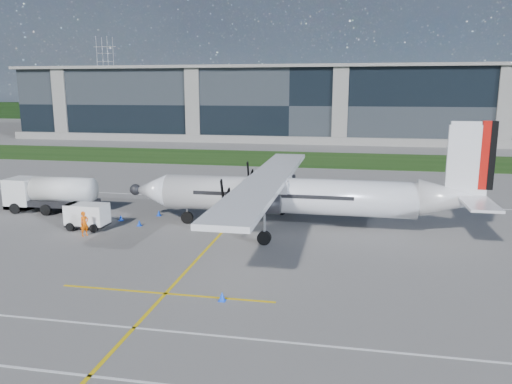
{
  "coord_description": "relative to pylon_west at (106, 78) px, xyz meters",
  "views": [
    {
      "loc": [
        12.52,
        -29.73,
        10.76
      ],
      "look_at": [
        5.06,
        9.02,
        2.62
      ],
      "focal_mm": 35.0,
      "sensor_mm": 36.0,
      "label": 1
    }
  ],
  "objects": [
    {
      "name": "pylon_west",
      "position": [
        0.0,
        0.0,
        0.0
      ],
      "size": [
        9.0,
        4.6,
        30.0
      ],
      "primitive_type": null,
      "color": "gray",
      "rests_on": "ground"
    },
    {
      "name": "safety_cone_stbdwing",
      "position": [
        86.64,
        -127.96,
        -14.75
      ],
      "size": [
        0.36,
        0.36,
        0.5
      ],
      "primitive_type": "cone",
      "color": "blue",
      "rests_on": "ground"
    },
    {
      "name": "terminal_building",
      "position": [
        80.0,
        -70.0,
        -7.5
      ],
      "size": [
        120.0,
        20.0,
        15.0
      ],
      "primitive_type": "cube",
      "color": "black",
      "rests_on": "ground"
    },
    {
      "name": "ground",
      "position": [
        80.0,
        -110.0,
        -15.0
      ],
      "size": [
        400.0,
        400.0,
        0.0
      ],
      "primitive_type": "plane",
      "color": "#625F5C",
      "rests_on": "ground"
    },
    {
      "name": "ground_crew_person",
      "position": [
        73.15,
        -146.9,
        -13.93
      ],
      "size": [
        0.95,
        1.06,
        2.14
      ],
      "primitive_type": "imported",
      "rotation": [
        0.0,
        0.0,
        1.1
      ],
      "color": "#F25907",
      "rests_on": "ground"
    },
    {
      "name": "baggage_tug",
      "position": [
        72.36,
        -145.05,
        -14.01
      ],
      "size": [
        3.3,
        1.98,
        1.98
      ],
      "primitive_type": null,
      "color": "white",
      "rests_on": "ground"
    },
    {
      "name": "safety_cone_nose_port",
      "position": [
        76.01,
        -143.55,
        -14.75
      ],
      "size": [
        0.36,
        0.36,
        0.5
      ],
      "primitive_type": "cone",
      "color": "blue",
      "rests_on": "ground"
    },
    {
      "name": "safety_cone_fwd",
      "position": [
        73.8,
        -142.28,
        -14.75
      ],
      "size": [
        0.36,
        0.36,
        0.5
      ],
      "primitive_type": "cone",
      "color": "blue",
      "rests_on": "ground"
    },
    {
      "name": "tree_line",
      "position": [
        80.0,
        -10.0,
        -12.0
      ],
      "size": [
        400.0,
        6.0,
        6.0
      ],
      "primitive_type": "cube",
      "color": "black",
      "rests_on": "ground"
    },
    {
      "name": "fuel_tanker_truck",
      "position": [
        65.87,
        -140.64,
        -13.4
      ],
      "size": [
        8.52,
        2.77,
        3.2
      ],
      "primitive_type": null,
      "color": "silver",
      "rests_on": "ground"
    },
    {
      "name": "safety_cone_nose_stbd",
      "position": [
        76.32,
        -140.17,
        -14.75
      ],
      "size": [
        0.36,
        0.36,
        0.5
      ],
      "primitive_type": "cone",
      "color": "blue",
      "rests_on": "ground"
    },
    {
      "name": "yellow_taxiway_centerline",
      "position": [
        83.0,
        -140.0,
        -14.99
      ],
      "size": [
        0.2,
        70.0,
        0.01
      ],
      "primitive_type": "cube",
      "color": "yellow",
      "rests_on": "ground"
    },
    {
      "name": "grass_strip",
      "position": [
        80.0,
        -102.0,
        -14.98
      ],
      "size": [
        400.0,
        18.0,
        0.04
      ],
      "primitive_type": "cube",
      "color": "#173B10",
      "rests_on": "ground"
    },
    {
      "name": "white_lane_line",
      "position": [
        80.0,
        -164.0,
        -14.99
      ],
      "size": [
        90.0,
        0.15,
        0.01
      ],
      "primitive_type": "cube",
      "color": "white",
      "rests_on": "ground"
    },
    {
      "name": "turboprop_aircraft",
      "position": [
        88.75,
        -142.08,
        -10.7
      ],
      "size": [
        27.65,
        28.67,
        8.6
      ],
      "primitive_type": null,
      "color": "white",
      "rests_on": "ground"
    },
    {
      "name": "safety_cone_portwing",
      "position": [
        86.22,
        -156.32,
        -14.75
      ],
      "size": [
        0.36,
        0.36,
        0.5
      ],
      "primitive_type": "cone",
      "color": "blue",
      "rests_on": "ground"
    }
  ]
}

